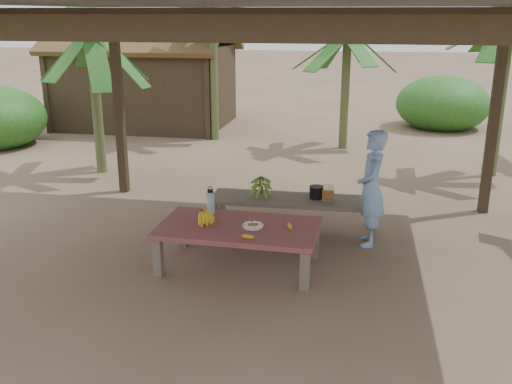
% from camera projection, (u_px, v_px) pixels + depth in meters
% --- Properties ---
extents(ground, '(80.00, 80.00, 0.00)m').
position_uv_depth(ground, '(271.00, 261.00, 6.74)').
color(ground, brown).
rests_on(ground, ground).
extents(pavilion, '(6.60, 5.60, 2.95)m').
position_uv_depth(pavilion, '(271.00, 15.00, 5.90)').
color(pavilion, black).
rests_on(pavilion, ground).
extents(work_table, '(1.83, 1.06, 0.50)m').
position_uv_depth(work_table, '(239.00, 231.00, 6.47)').
color(work_table, brown).
rests_on(work_table, ground).
extents(bench, '(2.21, 0.63, 0.45)m').
position_uv_depth(bench, '(294.00, 202.00, 7.59)').
color(bench, brown).
rests_on(bench, ground).
extents(ripe_banana_bunch, '(0.31, 0.27, 0.17)m').
position_uv_depth(ripe_banana_bunch, '(201.00, 216.00, 6.52)').
color(ripe_banana_bunch, yellow).
rests_on(ripe_banana_bunch, work_table).
extents(plate, '(0.23, 0.23, 0.04)m').
position_uv_depth(plate, '(253.00, 226.00, 6.40)').
color(plate, white).
rests_on(plate, work_table).
extents(loose_banana_front, '(0.15, 0.05, 0.04)m').
position_uv_depth(loose_banana_front, '(248.00, 237.00, 6.08)').
color(loose_banana_front, yellow).
rests_on(loose_banana_front, work_table).
extents(loose_banana_side, '(0.09, 0.16, 0.04)m').
position_uv_depth(loose_banana_side, '(290.00, 226.00, 6.38)').
color(loose_banana_side, yellow).
rests_on(loose_banana_side, work_table).
extents(water_flask, '(0.09, 0.09, 0.34)m').
position_uv_depth(water_flask, '(211.00, 202.00, 6.81)').
color(water_flask, '#3BA4BA').
rests_on(water_flask, work_table).
extents(green_banana_stalk, '(0.26, 0.26, 0.29)m').
position_uv_depth(green_banana_stalk, '(261.00, 186.00, 7.60)').
color(green_banana_stalk, '#598C2D').
rests_on(green_banana_stalk, bench).
extents(cooking_pot, '(0.19, 0.19, 0.16)m').
position_uv_depth(cooking_pot, '(316.00, 193.00, 7.55)').
color(cooking_pot, black).
rests_on(cooking_pot, bench).
extents(skewer_rack, '(0.18, 0.08, 0.24)m').
position_uv_depth(skewer_rack, '(328.00, 193.00, 7.41)').
color(skewer_rack, '#A57F47').
rests_on(skewer_rack, bench).
extents(woman, '(0.38, 0.55, 1.47)m').
position_uv_depth(woman, '(371.00, 188.00, 7.03)').
color(woman, '#7AA3E8').
rests_on(woman, ground).
extents(hut, '(4.40, 3.43, 2.85)m').
position_uv_depth(hut, '(148.00, 82.00, 14.70)').
color(hut, black).
rests_on(hut, ground).
extents(banana_plant_ne, '(1.80, 1.80, 3.00)m').
position_uv_depth(banana_plant_ne, '(509.00, 31.00, 9.57)').
color(banana_plant_ne, '#596638').
rests_on(banana_plant_ne, ground).
extents(banana_plant_n, '(1.80, 1.80, 2.67)m').
position_uv_depth(banana_plant_n, '(347.00, 44.00, 11.75)').
color(banana_plant_n, '#596638').
rests_on(banana_plant_n, ground).
extents(banana_plant_w, '(1.80, 1.80, 2.69)m').
position_uv_depth(banana_plant_w, '(92.00, 49.00, 9.88)').
color(banana_plant_w, '#596638').
rests_on(banana_plant_w, ground).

